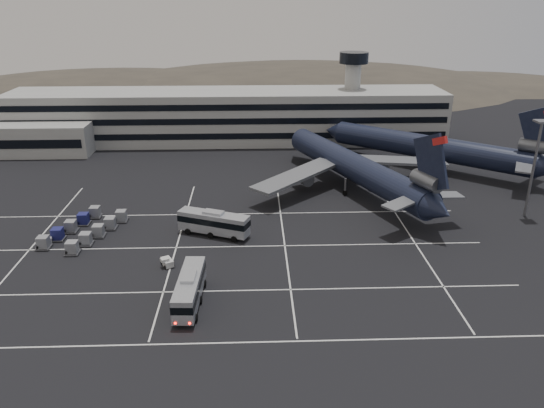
{
  "coord_description": "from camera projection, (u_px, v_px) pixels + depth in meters",
  "views": [
    {
      "loc": [
        6.96,
        -75.17,
        39.33
      ],
      "look_at": [
        10.1,
        10.33,
        5.0
      ],
      "focal_mm": 35.0,
      "sensor_mm": 36.0,
      "label": 1
    }
  ],
  "objects": [
    {
      "name": "terminal",
      "position": [
        217.0,
        117.0,
        147.42
      ],
      "size": [
        125.0,
        26.0,
        24.0
      ],
      "color": "gray",
      "rests_on": "ground"
    },
    {
      "name": "ground",
      "position": [
        211.0,
        258.0,
        84.12
      ],
      "size": [
        260.0,
        260.0,
        0.0
      ],
      "primitive_type": "plane",
      "color": "black",
      "rests_on": "ground"
    },
    {
      "name": "bus_near",
      "position": [
        189.0,
        288.0,
        71.08
      ],
      "size": [
        3.61,
        12.48,
        4.36
      ],
      "rotation": [
        0.0,
        0.0,
        -0.05
      ],
      "color": "#93959A",
      "rests_on": "ground"
    },
    {
      "name": "bus_far",
      "position": [
        214.0,
        222.0,
        91.26
      ],
      "size": [
        12.8,
        7.58,
        4.47
      ],
      "rotation": [
        0.0,
        0.0,
        1.17
      ],
      "color": "#93959A",
      "rests_on": "ground"
    },
    {
      "name": "tug_b",
      "position": [
        168.0,
        262.0,
        81.52
      ],
      "size": [
        2.41,
        2.79,
        1.55
      ],
      "rotation": [
        0.0,
        0.0,
        0.49
      ],
      "color": "beige",
      "rests_on": "ground"
    },
    {
      "name": "uld_cluster",
      "position": [
        85.0,
        229.0,
        92.13
      ],
      "size": [
        13.24,
        17.99,
        2.12
      ],
      "rotation": [
        0.0,
        0.0,
        -0.37
      ],
      "color": "#2D2D30",
      "rests_on": "ground"
    },
    {
      "name": "trijet_far",
      "position": [
        433.0,
        147.0,
        124.42
      ],
      "size": [
        47.9,
        41.36,
        18.08
      ],
      "rotation": [
        0.0,
        0.0,
        0.89
      ],
      "color": "black",
      "rests_on": "ground"
    },
    {
      "name": "trijet_main",
      "position": [
        355.0,
        167.0,
        110.69
      ],
      "size": [
        43.96,
        55.21,
        18.08
      ],
      "rotation": [
        0.0,
        0.0,
        0.39
      ],
      "color": "black",
      "rests_on": "ground"
    },
    {
      "name": "lightpole_right",
      "position": [
        536.0,
        156.0,
        95.61
      ],
      "size": [
        2.4,
        2.4,
        18.28
      ],
      "color": "slate",
      "rests_on": "ground"
    },
    {
      "name": "hills",
      "position": [
        276.0,
        110.0,
        246.89
      ],
      "size": [
        352.0,
        180.0,
        44.0
      ],
      "color": "#38332B",
      "rests_on": "ground"
    },
    {
      "name": "tug_a",
      "position": [
        47.0,
        241.0,
        88.37
      ],
      "size": [
        1.58,
        2.41,
        1.47
      ],
      "rotation": [
        0.0,
        0.0,
        0.09
      ],
      "color": "beige",
      "rests_on": "ground"
    },
    {
      "name": "lane_markings",
      "position": [
        217.0,
        256.0,
        84.82
      ],
      "size": [
        90.0,
        55.62,
        0.01
      ],
      "color": "silver",
      "rests_on": "ground"
    }
  ]
}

